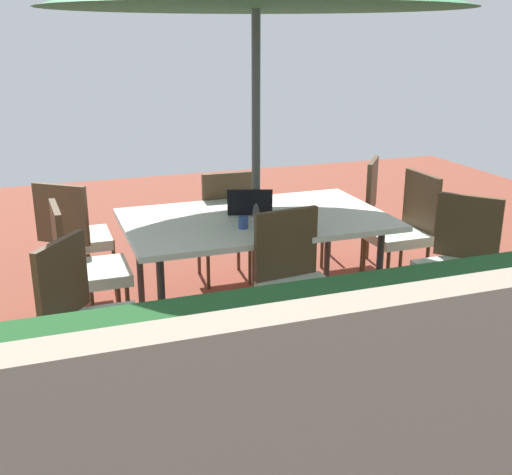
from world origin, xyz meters
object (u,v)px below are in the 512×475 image
object	(u,v)px
chair_north	(296,281)
laptop	(250,209)
chair_southwest	(354,206)
cup	(243,222)
chair_northeast	(89,317)
chair_east	(84,266)
chair_southeast	(75,234)
chair_south	(225,220)
chair_west	(404,227)
dining_table	(256,224)
chair_northwest	(461,261)

from	to	relation	value
chair_north	laptop	size ratio (longest dim) A/B	2.55
chair_southwest	laptop	size ratio (longest dim) A/B	2.55
cup	chair_north	bearing A→B (deg)	110.43
chair_northeast	chair_east	distance (m)	0.82
chair_southeast	cup	xyz separation A→B (m)	(-1.05, 0.96, 0.26)
chair_southwest	chair_northeast	distance (m)	2.92
chair_north	chair_east	size ratio (longest dim) A/B	1.00
chair_south	chair_west	size ratio (longest dim) A/B	1.00
dining_table	chair_northwest	distance (m)	1.44
chair_southwest	cup	bearing A→B (deg)	-17.51
chair_southeast	chair_east	xyz separation A→B (m)	(-0.00, 0.73, 0.00)
chair_south	cup	bearing A→B (deg)	83.11
chair_southwest	chair_southeast	bearing A→B (deg)	-52.52
chair_northwest	chair_north	size ratio (longest dim) A/B	1.00
dining_table	chair_northwest	xyz separation A→B (m)	(-1.21, 0.76, -0.17)
chair_south	chair_west	xyz separation A→B (m)	(-1.28, 0.69, 0.00)
chair_east	chair_southeast	bearing A→B (deg)	-2.33
chair_northeast	chair_east	size ratio (longest dim) A/B	1.00
chair_north	chair_south	size ratio (longest dim) A/B	1.00
chair_northwest	chair_southeast	distance (m)	2.86
laptop	dining_table	bearing A→B (deg)	134.56
chair_north	chair_northwest	bearing A→B (deg)	-8.70
dining_table	cup	xyz separation A→B (m)	(0.17, 0.22, 0.09)
chair_southwest	chair_northwest	bearing A→B (deg)	37.56
dining_table	chair_west	distance (m)	1.28
dining_table	chair_southeast	xyz separation A→B (m)	(1.22, -0.73, -0.17)
cup	chair_southeast	bearing A→B (deg)	-42.34
chair_northeast	cup	size ratio (longest dim) A/B	12.06
chair_northeast	chair_east	world-z (taller)	same
chair_southeast	laptop	xyz separation A→B (m)	(-1.20, 0.68, 0.27)
chair_north	chair_east	bearing A→B (deg)	142.88
dining_table	chair_west	bearing A→B (deg)	-178.15
dining_table	chair_east	size ratio (longest dim) A/B	1.91
dining_table	laptop	bearing A→B (deg)	-65.05
laptop	chair_northeast	bearing A→B (deg)	54.64
chair_north	chair_northeast	distance (m)	1.28
chair_north	dining_table	bearing A→B (deg)	84.49
chair_northwest	laptop	distance (m)	1.51
chair_northeast	laptop	bearing A→B (deg)	-17.74
chair_southeast	chair_north	bearing A→B (deg)	167.77
chair_northeast	chair_west	distance (m)	2.67
chair_northwest	chair_east	world-z (taller)	same
chair_northwest	chair_east	bearing A→B (deg)	-149.20
chair_south	chair_southwest	bearing A→B (deg)	-176.62
chair_west	chair_east	xyz separation A→B (m)	(2.49, 0.03, 0.00)
chair_northeast	chair_south	distance (m)	1.99
chair_north	chair_northeast	xyz separation A→B (m)	(1.28, 0.09, 0.00)
cup	chair_southwest	bearing A→B (deg)	-144.68
chair_north	cup	world-z (taller)	chair_north
chair_northwest	chair_northeast	world-z (taller)	same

